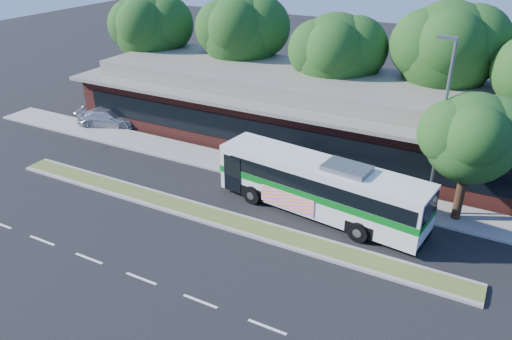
{
  "coord_description": "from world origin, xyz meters",
  "views": [
    {
      "loc": [
        12.25,
        -17.59,
        13.53
      ],
      "look_at": [
        1.31,
        2.89,
        2.0
      ],
      "focal_mm": 35.0,
      "sensor_mm": 36.0,
      "label": 1
    }
  ],
  "objects_px": {
    "lamp_post": "(441,126)",
    "transit_bus": "(321,184)",
    "sidewalk_tree": "(479,137)",
    "sedan": "(108,118)"
  },
  "relations": [
    {
      "from": "transit_bus",
      "to": "sidewalk_tree",
      "type": "distance_m",
      "value": 7.73
    },
    {
      "from": "transit_bus",
      "to": "sidewalk_tree",
      "type": "height_order",
      "value": "sidewalk_tree"
    },
    {
      "from": "lamp_post",
      "to": "sidewalk_tree",
      "type": "bearing_deg",
      "value": 9.88
    },
    {
      "from": "lamp_post",
      "to": "sedan",
      "type": "relative_size",
      "value": 2.04
    },
    {
      "from": "lamp_post",
      "to": "sedan",
      "type": "bearing_deg",
      "value": 175.57
    },
    {
      "from": "lamp_post",
      "to": "transit_bus",
      "type": "relative_size",
      "value": 0.8
    },
    {
      "from": "lamp_post",
      "to": "sedan",
      "type": "xyz_separation_m",
      "value": [
        -23.26,
        1.8,
        -4.26
      ]
    },
    {
      "from": "sidewalk_tree",
      "to": "lamp_post",
      "type": "bearing_deg",
      "value": -170.12
    },
    {
      "from": "transit_bus",
      "to": "sidewalk_tree",
      "type": "bearing_deg",
      "value": 30.06
    },
    {
      "from": "sedan",
      "to": "sidewalk_tree",
      "type": "bearing_deg",
      "value": -117.04
    }
  ]
}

